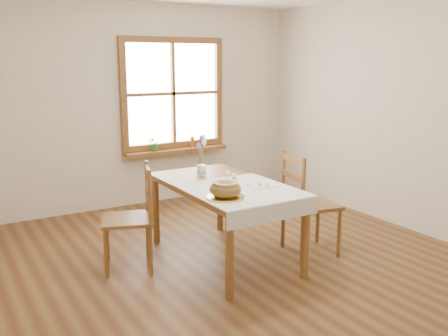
{
  "coord_description": "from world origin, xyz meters",
  "views": [
    {
      "loc": [
        -2.33,
        -3.62,
        1.9
      ],
      "look_at": [
        0.0,
        0.3,
        0.9
      ],
      "focal_mm": 40.0,
      "sensor_mm": 36.0,
      "label": 1
    }
  ],
  "objects_px": {
    "chair_left": "(127,218)",
    "bread_plate": "(225,197)",
    "dining_table": "(224,192)",
    "chair_right": "(311,203)",
    "flower_vase": "(201,171)"
  },
  "relations": [
    {
      "from": "chair_right",
      "to": "flower_vase",
      "type": "bearing_deg",
      "value": 61.79
    },
    {
      "from": "chair_left",
      "to": "bread_plate",
      "type": "bearing_deg",
      "value": 58.6
    },
    {
      "from": "dining_table",
      "to": "bread_plate",
      "type": "relative_size",
      "value": 5.15
    },
    {
      "from": "chair_right",
      "to": "flower_vase",
      "type": "relative_size",
      "value": 10.21
    },
    {
      "from": "bread_plate",
      "to": "flower_vase",
      "type": "height_order",
      "value": "flower_vase"
    },
    {
      "from": "flower_vase",
      "to": "chair_left",
      "type": "bearing_deg",
      "value": -170.93
    },
    {
      "from": "dining_table",
      "to": "chair_right",
      "type": "xyz_separation_m",
      "value": [
        0.83,
        -0.29,
        -0.16
      ]
    },
    {
      "from": "bread_plate",
      "to": "flower_vase",
      "type": "relative_size",
      "value": 3.13
    },
    {
      "from": "dining_table",
      "to": "bread_plate",
      "type": "distance_m",
      "value": 0.55
    },
    {
      "from": "dining_table",
      "to": "flower_vase",
      "type": "height_order",
      "value": "flower_vase"
    },
    {
      "from": "bread_plate",
      "to": "chair_right",
      "type": "bearing_deg",
      "value": 9.13
    },
    {
      "from": "chair_left",
      "to": "flower_vase",
      "type": "relative_size",
      "value": 9.74
    },
    {
      "from": "chair_right",
      "to": "flower_vase",
      "type": "distance_m",
      "value": 1.14
    },
    {
      "from": "dining_table",
      "to": "flower_vase",
      "type": "relative_size",
      "value": 16.13
    },
    {
      "from": "bread_plate",
      "to": "flower_vase",
      "type": "bearing_deg",
      "value": 74.63
    }
  ]
}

